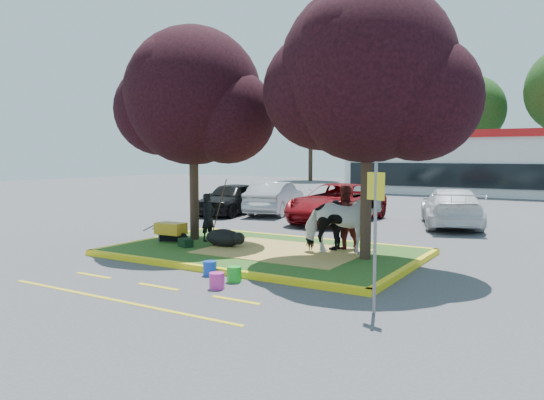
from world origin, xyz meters
The scene contains 31 objects.
ground centered at (0.00, 0.00, 0.00)m, with size 90.00×90.00×0.00m, color #424244.
median_island centered at (0.00, 0.00, 0.07)m, with size 8.00×5.00×0.15m, color #1F4A17.
curb_near centered at (0.00, -2.58, 0.07)m, with size 8.30×0.16×0.15m, color yellow.
curb_far centered at (0.00, 2.58, 0.07)m, with size 8.30×0.16×0.15m, color yellow.
curb_left centered at (-4.08, 0.00, 0.07)m, with size 0.16×5.30×0.15m, color yellow.
curb_right centered at (4.08, 0.00, 0.07)m, with size 0.16×5.30×0.15m, color yellow.
straw_bedding centered at (0.60, 0.00, 0.15)m, with size 4.20×3.00×0.01m, color tan.
tree_purple_left centered at (-2.78, 0.38, 4.36)m, with size 5.06×4.20×6.51m.
tree_purple_right centered at (2.92, 0.18, 4.56)m, with size 5.30×4.40×6.82m.
fire_lane_stripe_a centered at (-2.00, -4.20, 0.00)m, with size 1.10×0.12×0.01m, color yellow.
fire_lane_stripe_b centered at (0.00, -4.20, 0.00)m, with size 1.10×0.12×0.01m, color yellow.
fire_lane_stripe_c centered at (2.00, -4.20, 0.00)m, with size 1.10×0.12×0.01m, color yellow.
fire_lane_long centered at (0.00, -5.40, 0.00)m, with size 6.00×0.10×0.01m, color yellow.
retail_building centered at (2.00, 27.98, 2.25)m, with size 20.40×8.40×4.40m.
treeline centered at (1.23, 37.61, 7.73)m, with size 46.58×7.80×14.63m.
cow centered at (2.16, 0.43, 1.02)m, with size 0.93×2.05×1.73m, color white.
calf centered at (-1.24, -0.20, 0.40)m, with size 1.16×0.66×0.50m, color black.
handler centered at (-2.21, 0.33, 0.88)m, with size 0.53×0.35×1.45m, color black.
visitor_a centered at (1.87, 1.22, 1.05)m, with size 0.87×0.68×1.79m, color #4D1916.
visitor_b centered at (1.77, 0.92, 0.85)m, with size 0.82×0.34×1.40m, color black.
wheelbarrow centered at (-3.03, -0.42, 0.56)m, with size 1.57×0.58×0.59m.
gear_bag_dark centered at (-3.25, -0.23, 0.31)m, with size 0.63×0.34×0.32m, color black.
gear_bag_green centered at (-2.13, -0.82, 0.27)m, with size 0.45×0.28×0.24m, color black.
sign_post centered at (4.55, -3.60, 1.65)m, with size 0.36×0.16×2.66m.
bucket_green centered at (1.13, -3.02, 0.17)m, with size 0.32×0.32×0.34m, color green.
bucket_pink centered at (1.17, -3.70, 0.17)m, with size 0.32×0.32×0.34m, color #D32E97.
bucket_blue centered at (0.29, -2.80, 0.17)m, with size 0.31×0.31×0.33m, color blue.
car_black centered at (-6.59, 7.62, 0.74)m, with size 1.75×4.36×1.49m, color black.
car_silver centered at (-4.95, 8.88, 0.76)m, with size 1.61×4.61×1.52m, color #B0B4B9.
car_red centered at (-1.24, 7.68, 0.79)m, with size 2.63×5.71×1.59m, color maroon.
car_white centered at (3.11, 8.69, 0.74)m, with size 2.08×5.12×1.48m, color white.
Camera 1 is at (7.74, -12.33, 2.78)m, focal length 35.00 mm.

